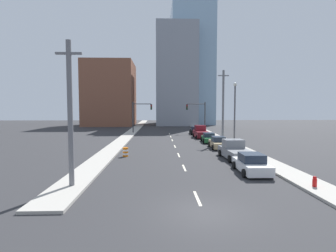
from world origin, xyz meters
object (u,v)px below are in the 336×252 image
Objects in this scene: utility_pole_left_near at (70,113)px; pickup_truck_gray at (235,151)px; fire_hydrant at (315,183)px; sedan_tan at (218,143)px; traffic_signal_left at (138,113)px; sedan_black at (196,131)px; sedan_green at (209,138)px; traffic_barrel at (125,152)px; street_lamp at (235,110)px; pickup_truck_maroon at (201,133)px; sedan_white at (252,164)px; utility_pole_right_mid at (223,105)px; traffic_signal_right at (200,113)px.

utility_pole_left_near reaches higher than pickup_truck_gray.
sedan_tan reaches higher than fire_hydrant.
traffic_signal_left is 12.08m from sedan_black.
sedan_green is at bearing 93.63° from sedan_tan.
sedan_tan is (10.95, 5.43, 0.19)m from traffic_barrel.
street_lamp is at bearing 48.54° from utility_pole_left_near.
sedan_green is 6.31m from pickup_truck_maroon.
street_lamp is at bearing 29.63° from sedan_tan.
sedan_white is at bearing -91.36° from pickup_truck_maroon.
utility_pole_right_mid is 2.26× the size of sedan_tan.
fire_hydrant is (-0.30, -18.22, -4.42)m from street_lamp.
utility_pole_left_near is 31.08m from pickup_truck_maroon.
traffic_signal_right is 7.55× the size of fire_hydrant.
traffic_barrel is 25.90m from sedan_black.
utility_pole_left_near is 23.19m from street_lamp.
sedan_black is (-2.36, 35.14, 0.28)m from fire_hydrant.
sedan_white reaches higher than sedan_green.
street_lamp is at bearing -85.53° from traffic_signal_right.
sedan_tan is at bearing -152.85° from street_lamp.
sedan_white is 0.80× the size of pickup_truck_gray.
sedan_white is at bearing -95.93° from pickup_truck_gray.
traffic_signal_left is 1.19× the size of pickup_truck_maroon.
pickup_truck_gray is (-2.00, 10.00, 0.35)m from fire_hydrant.
sedan_black is at bearing 65.61° from traffic_barrel.
utility_pole_left_near is 16.42m from pickup_truck_gray.
traffic_signal_left is 1.45× the size of sedan_black.
pickup_truck_gray reaches higher than sedan_white.
pickup_truck_gray is at bearing -67.11° from traffic_signal_left.
traffic_barrel is at bearing 79.42° from utility_pole_left_near.
sedan_tan reaches higher than sedan_green.
traffic_signal_left is 26.37m from traffic_barrel.
sedan_green is (12.83, 21.81, -4.04)m from utility_pole_left_near.
pickup_truck_gray is (-2.05, -13.44, -4.70)m from utility_pole_right_mid.
utility_pole_left_near reaches higher than sedan_tan.
traffic_barrel is (2.00, 10.72, -4.21)m from utility_pole_left_near.
street_lamp is 11.76m from pickup_truck_maroon.
fire_hydrant is at bearing -80.44° from sedan_tan.
utility_pole_right_mid is at bearing -78.03° from sedan_black.
utility_pole_left_near is (-1.37, -36.83, 0.62)m from traffic_signal_left.
pickup_truck_gray is at bearing -86.61° from sedan_tan.
utility_pole_left_near is at bearing -146.80° from pickup_truck_gray.
traffic_signal_left is at bearing 109.96° from fire_hydrant.
sedan_white is 18.38m from sedan_green.
traffic_signal_right is 37.87m from fire_hydrant.
sedan_tan is at bearing -88.89° from sedan_black.
fire_hydrant is (13.05, -11.56, -0.06)m from traffic_barrel.
sedan_tan is at bearing -85.78° from sedan_green.
traffic_signal_right is at bearing 86.56° from pickup_truck_gray.
traffic_signal_left is 6.65× the size of traffic_barrel.
fire_hydrant is 29.06m from pickup_truck_maroon.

